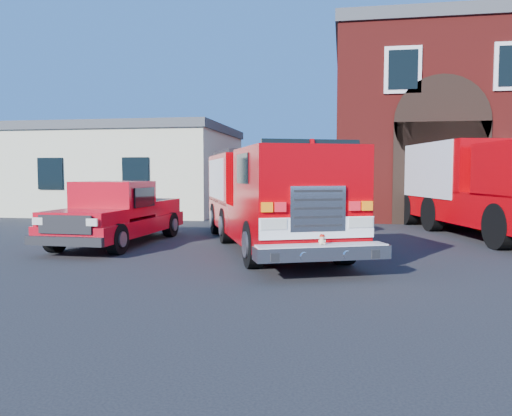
% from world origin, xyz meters
% --- Properties ---
extents(ground, '(100.00, 100.00, 0.00)m').
position_xyz_m(ground, '(0.00, 0.00, 0.00)').
color(ground, black).
rests_on(ground, ground).
extents(parking_stripe_mid, '(0.12, 3.00, 0.01)m').
position_xyz_m(parking_stripe_mid, '(6.50, 4.00, 0.00)').
color(parking_stripe_mid, yellow).
rests_on(parking_stripe_mid, ground).
extents(parking_stripe_far, '(0.12, 3.00, 0.01)m').
position_xyz_m(parking_stripe_far, '(6.50, 7.00, 0.00)').
color(parking_stripe_far, yellow).
rests_on(parking_stripe_far, ground).
extents(fire_station, '(15.20, 10.20, 8.45)m').
position_xyz_m(fire_station, '(8.99, 13.98, 4.25)').
color(fire_station, maroon).
rests_on(fire_station, ground).
extents(side_building, '(10.20, 8.20, 4.35)m').
position_xyz_m(side_building, '(-9.00, 13.00, 2.20)').
color(side_building, beige).
rests_on(side_building, ground).
extents(fire_engine, '(5.51, 9.09, 2.72)m').
position_xyz_m(fire_engine, '(-0.25, 2.18, 1.41)').
color(fire_engine, black).
rests_on(fire_engine, ground).
extents(pickup_truck, '(2.12, 5.52, 1.79)m').
position_xyz_m(pickup_truck, '(-4.53, 1.98, 0.85)').
color(pickup_truck, black).
rests_on(pickup_truck, ground).
extents(secondary_truck, '(5.03, 9.87, 3.07)m').
position_xyz_m(secondary_truck, '(6.30, 6.09, 1.67)').
color(secondary_truck, black).
rests_on(secondary_truck, ground).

